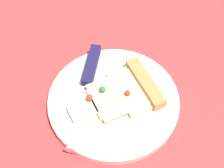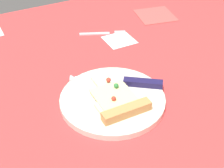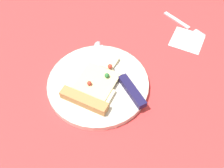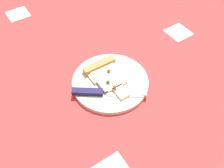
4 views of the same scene
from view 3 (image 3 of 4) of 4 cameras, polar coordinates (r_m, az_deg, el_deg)
The scene contains 5 objects.
ground_plane at distance 63.06cm, azimuth -9.24°, elevation -6.94°, with size 146.92×146.92×3.00cm.
plate at distance 64.70cm, azimuth -3.15°, elevation 0.09°, with size 25.84×25.84×1.55cm, color silver.
pizza_slice at distance 62.14cm, azimuth -4.30°, elevation -0.79°, with size 12.01×17.44×2.53cm.
knife at distance 63.94cm, azimuth 2.43°, elevation 1.28°, with size 20.68×15.76×2.45cm.
fork at distance 83.64cm, azimuth 16.32°, elevation 12.62°, with size 14.74×7.78×0.80cm.
Camera 3 is at (22.15, -22.94, 52.90)cm, focal length 40.40 mm.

